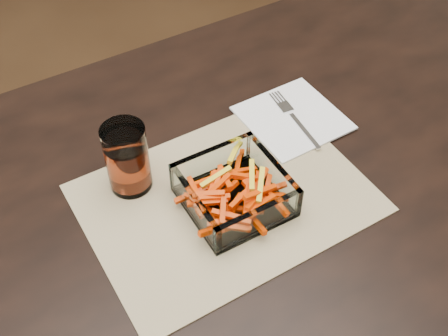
% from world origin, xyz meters
% --- Properties ---
extents(dining_table, '(1.60, 0.90, 0.75)m').
position_xyz_m(dining_table, '(0.00, 0.00, 0.66)').
color(dining_table, black).
rests_on(dining_table, ground).
extents(placemat, '(0.45, 0.33, 0.00)m').
position_xyz_m(placemat, '(-0.07, -0.00, 0.75)').
color(placemat, tan).
rests_on(placemat, dining_table).
extents(glass_bowl, '(0.16, 0.16, 0.06)m').
position_xyz_m(glass_bowl, '(-0.06, -0.02, 0.78)').
color(glass_bowl, white).
rests_on(glass_bowl, placemat).
extents(tumbler, '(0.07, 0.07, 0.12)m').
position_xyz_m(tumbler, '(-0.19, 0.10, 0.81)').
color(tumbler, white).
rests_on(tumbler, placemat).
extents(napkin, '(0.17, 0.17, 0.00)m').
position_xyz_m(napkin, '(0.13, 0.09, 0.76)').
color(napkin, white).
rests_on(napkin, placemat).
extents(fork, '(0.03, 0.17, 0.00)m').
position_xyz_m(fork, '(0.13, 0.09, 0.76)').
color(fork, silver).
rests_on(fork, napkin).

